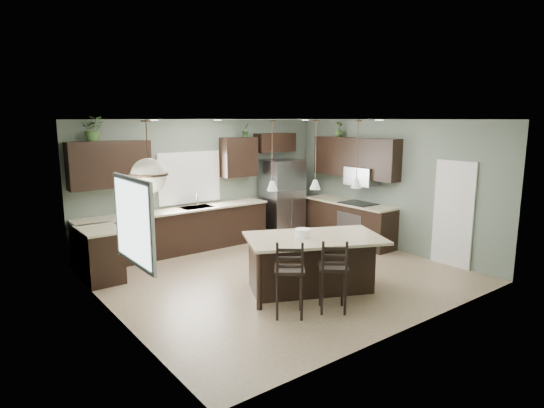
{
  "coord_description": "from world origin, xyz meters",
  "views": [
    {
      "loc": [
        -4.93,
        -6.22,
        2.8
      ],
      "look_at": [
        0.1,
        0.4,
        1.25
      ],
      "focal_mm": 30.0,
      "sensor_mm": 36.0,
      "label": 1
    }
  ],
  "objects_px": {
    "kitchen_island": "(314,264)",
    "plant_back_left": "(93,129)",
    "bar_stool_center": "(333,275)",
    "serving_dish": "(302,233)",
    "bar_stool_left": "(289,278)",
    "refrigerator": "(282,198)"
  },
  "relations": [
    {
      "from": "plant_back_left",
      "to": "bar_stool_left",
      "type": "bearing_deg",
      "value": -70.37
    },
    {
      "from": "bar_stool_left",
      "to": "bar_stool_center",
      "type": "xyz_separation_m",
      "value": [
        0.62,
        -0.25,
        -0.02
      ]
    },
    {
      "from": "bar_stool_left",
      "to": "plant_back_left",
      "type": "xyz_separation_m",
      "value": [
        -1.43,
        4.0,
        2.06
      ]
    },
    {
      "from": "bar_stool_left",
      "to": "plant_back_left",
      "type": "relative_size",
      "value": 2.51
    },
    {
      "from": "bar_stool_left",
      "to": "bar_stool_center",
      "type": "relative_size",
      "value": 1.03
    },
    {
      "from": "kitchen_island",
      "to": "plant_back_left",
      "type": "relative_size",
      "value": 4.77
    },
    {
      "from": "bar_stool_left",
      "to": "refrigerator",
      "type": "bearing_deg",
      "value": 90.82
    },
    {
      "from": "refrigerator",
      "to": "kitchen_island",
      "type": "bearing_deg",
      "value": -120.58
    },
    {
      "from": "serving_dish",
      "to": "bar_stool_left",
      "type": "xyz_separation_m",
      "value": [
        -0.76,
        -0.59,
        -0.42
      ]
    },
    {
      "from": "refrigerator",
      "to": "bar_stool_center",
      "type": "height_order",
      "value": "refrigerator"
    },
    {
      "from": "refrigerator",
      "to": "bar_stool_left",
      "type": "height_order",
      "value": "refrigerator"
    },
    {
      "from": "refrigerator",
      "to": "kitchen_island",
      "type": "xyz_separation_m",
      "value": [
        -1.91,
        -3.24,
        -0.46
      ]
    },
    {
      "from": "serving_dish",
      "to": "plant_back_left",
      "type": "distance_m",
      "value": 4.36
    },
    {
      "from": "plant_back_left",
      "to": "bar_stool_center",
      "type": "bearing_deg",
      "value": -64.28
    },
    {
      "from": "kitchen_island",
      "to": "bar_stool_center",
      "type": "height_order",
      "value": "bar_stool_center"
    },
    {
      "from": "refrigerator",
      "to": "serving_dish",
      "type": "bearing_deg",
      "value": -123.59
    },
    {
      "from": "serving_dish",
      "to": "bar_stool_left",
      "type": "bearing_deg",
      "value": -141.98
    },
    {
      "from": "bar_stool_left",
      "to": "serving_dish",
      "type": "bearing_deg",
      "value": 76.12
    },
    {
      "from": "bar_stool_center",
      "to": "plant_back_left",
      "type": "relative_size",
      "value": 2.44
    },
    {
      "from": "bar_stool_left",
      "to": "bar_stool_center",
      "type": "distance_m",
      "value": 0.67
    },
    {
      "from": "bar_stool_center",
      "to": "plant_back_left",
      "type": "xyz_separation_m",
      "value": [
        -2.05,
        4.25,
        2.07
      ]
    },
    {
      "from": "kitchen_island",
      "to": "serving_dish",
      "type": "height_order",
      "value": "serving_dish"
    }
  ]
}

